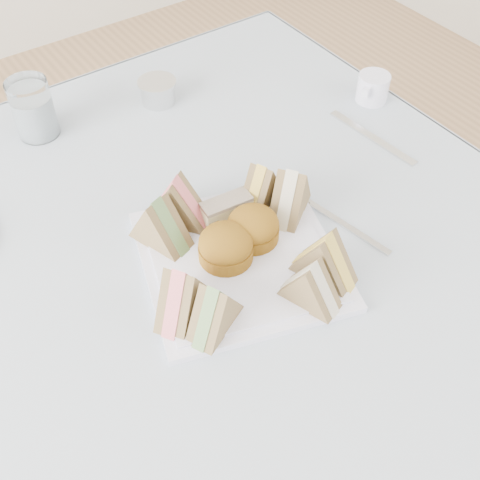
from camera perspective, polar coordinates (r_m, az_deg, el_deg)
floor at (r=1.56m, az=-2.30°, el=-18.51°), size 4.00×4.00×0.00m
table at (r=1.23m, az=-2.83°, el=-11.54°), size 0.90×0.90×0.74m
tablecloth at (r=0.93m, az=-3.67°, el=0.32°), size 1.02×1.02×0.01m
serving_plate at (r=0.88m, az=0.00°, el=-1.92°), size 0.35×0.35×0.01m
sandwich_fl_a at (r=0.79m, az=-5.60°, el=-4.89°), size 0.10×0.09×0.08m
sandwich_fl_b at (r=0.77m, az=-2.44°, el=-6.37°), size 0.10×0.08×0.08m
sandwich_fr_a at (r=0.83m, az=8.08°, el=-1.52°), size 0.07×0.10×0.08m
sandwich_fr_b at (r=0.80m, az=6.74°, el=-4.06°), size 0.07×0.09×0.08m
sandwich_bl_a at (r=0.87m, az=-7.68°, el=1.79°), size 0.07×0.10×0.09m
sandwich_bl_b at (r=0.90m, az=-6.00°, el=3.80°), size 0.09×0.10×0.09m
sandwich_br_a at (r=0.91m, az=4.82°, el=4.56°), size 0.10×0.09×0.08m
sandwich_br_b at (r=0.93m, az=2.02°, el=5.30°), size 0.09×0.07×0.07m
scone_left at (r=0.85m, az=-1.36°, el=-0.56°), size 0.10×0.10×0.05m
scone_right at (r=0.88m, az=1.25°, el=1.26°), size 0.08×0.08×0.05m
pastry_slice at (r=0.92m, az=-1.29°, el=2.95°), size 0.08×0.04×0.04m
water_glass at (r=1.14m, az=-19.04°, el=11.70°), size 0.09×0.09×0.11m
tea_strainer at (r=1.19m, az=-7.79°, el=13.69°), size 0.08×0.08×0.04m
knife at (r=1.12m, az=12.41°, el=9.49°), size 0.03×0.20×0.00m
fork at (r=0.95m, az=9.56°, el=1.62°), size 0.04×0.18×0.00m
creamer_jug at (r=1.20m, az=12.48°, el=13.91°), size 0.08×0.08×0.05m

